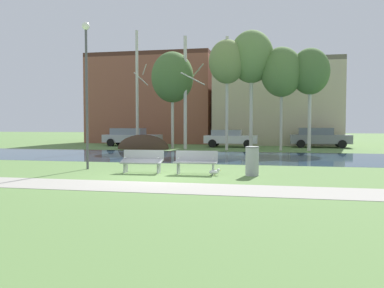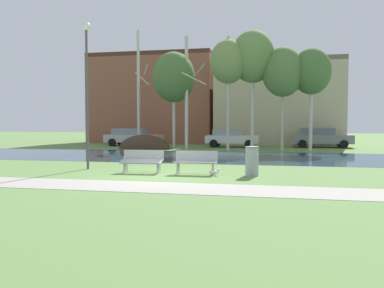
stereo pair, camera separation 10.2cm
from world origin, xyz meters
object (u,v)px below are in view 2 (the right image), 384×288
Objects in this scene: bench_left at (142,161)px; trash_bin at (252,161)px; parked_van_nearest_silver at (133,137)px; parked_hatch_third_grey at (320,137)px; streetlamp at (87,73)px; parked_sedan_second_white at (231,138)px; bench_right at (196,162)px; seagull at (214,172)px.

bench_left is 4.17m from trash_bin.
parked_hatch_third_grey is (15.32, 0.98, 0.02)m from parked_van_nearest_silver.
streetlamp reaches higher than trash_bin.
parked_sedan_second_white is at bearing -172.33° from parked_hatch_third_grey.
parked_sedan_second_white is 0.91× the size of parked_hatch_third_grey.
streetlamp is (-4.74, 0.77, 3.48)m from bench_right.
seagull is at bearing -17.11° from bench_right.
parked_van_nearest_silver reaches higher than bench_left.
streetlamp reaches higher than parked_sedan_second_white.
parked_van_nearest_silver is 15.35m from parked_hatch_third_grey.
parked_sedan_second_white is at bearing 94.67° from seagull.
bench_left is 0.27× the size of streetlamp.
streetlamp is at bearing 173.52° from trash_bin.
parked_hatch_third_grey is (8.32, 18.68, 0.34)m from bench_left.
seagull is 18.04m from parked_sedan_second_white.
parked_sedan_second_white is (8.36, 0.05, -0.05)m from parked_van_nearest_silver.
bench_right is 3.67× the size of seagull.
trash_bin is 0.25× the size of parked_sedan_second_white.
streetlamp is 17.76m from parked_van_nearest_silver.
parked_sedan_second_white is at bearing 92.35° from bench_right.
bench_right reaches higher than seagull.
parked_hatch_third_grey is at bearing 71.56° from bench_right.
bench_right is (2.09, 0.00, 0.00)m from bench_left.
seagull is at bearing -85.33° from parked_sedan_second_white.
trash_bin is at bearing -0.03° from bench_left.
parked_sedan_second_white is (-2.80, 17.75, 0.20)m from trash_bin.
bench_left and bench_right have the same top height.
bench_left is at bearing -114.01° from parked_hatch_third_grey.
bench_right is 0.34× the size of parked_van_nearest_silver.
bench_left is 2.86m from seagull.
seagull is at bearing -61.27° from parked_van_nearest_silver.
trash_bin is 20.93m from parked_van_nearest_silver.
streetlamp is at bearing -121.49° from parked_hatch_third_grey.
seagull is (0.74, -0.23, -0.34)m from bench_right.
parked_hatch_third_grey is at bearing 3.67° from parked_van_nearest_silver.
bench_right is at bearing -87.65° from parked_sedan_second_white.
seagull is at bearing -170.40° from trash_bin.
parked_hatch_third_grey reaches higher than parked_van_nearest_silver.
parked_hatch_third_grey reaches higher than trash_bin.
parked_hatch_third_grey is (6.96, 0.94, 0.07)m from parked_sedan_second_white.
trash_bin is 17.97m from parked_sedan_second_white.
trash_bin is 19.14m from parked_hatch_third_grey.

